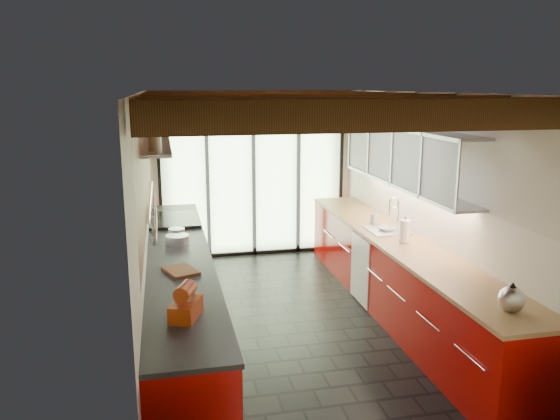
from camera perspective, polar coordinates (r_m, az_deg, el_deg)
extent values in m
plane|color=black|center=(6.43, 1.43, -11.69)|extent=(5.50, 5.50, 0.00)
plane|color=silver|center=(8.65, -2.82, 3.74)|extent=(3.20, 0.00, 3.20)
plane|color=silver|center=(3.52, 12.32, -10.37)|extent=(3.20, 0.00, 3.20)
plane|color=silver|center=(5.85, -13.93, -1.08)|extent=(0.00, 5.50, 5.50)
plane|color=silver|center=(6.56, 15.20, 0.35)|extent=(0.00, 5.50, 5.50)
plane|color=#472814|center=(5.85, 1.57, 12.17)|extent=(5.50, 5.50, 0.00)
cube|color=#593316|center=(3.71, 9.98, 9.72)|extent=(3.14, 0.14, 0.22)
cube|color=#593316|center=(4.55, 5.67, 10.40)|extent=(3.14, 0.14, 0.22)
cube|color=#593316|center=(5.41, 2.72, 10.83)|extent=(3.14, 0.14, 0.22)
cube|color=#593316|center=(6.29, 0.57, 11.13)|extent=(3.14, 0.14, 0.22)
cube|color=#593316|center=(7.17, -1.05, 11.34)|extent=(3.14, 0.14, 0.22)
cube|color=#593316|center=(8.05, -2.32, 11.50)|extent=(3.14, 0.14, 0.22)
cube|color=brown|center=(8.51, -2.86, 10.69)|extent=(3.14, 0.06, 0.50)
plane|color=brown|center=(5.92, -13.94, 5.74)|extent=(0.00, 4.90, 4.90)
plane|color=#C6EAAD|center=(8.68, -2.79, 2.26)|extent=(2.90, 0.00, 2.90)
cube|color=black|center=(8.55, -12.41, 1.81)|extent=(0.05, 0.04, 2.15)
cube|color=black|center=(9.01, 6.37, 2.59)|extent=(0.05, 0.04, 2.15)
cube|color=black|center=(8.63, -2.74, 2.20)|extent=(0.06, 0.05, 2.15)
cube|color=black|center=(8.50, -2.82, 9.34)|extent=(2.90, 0.05, 0.06)
cylinder|color=red|center=(8.47, -2.81, 10.68)|extent=(0.34, 0.04, 0.34)
cylinder|color=beige|center=(8.45, -2.79, 10.68)|extent=(0.28, 0.02, 0.28)
cube|color=#A10906|center=(6.10, -10.41, -8.80)|extent=(0.65, 5.00, 0.88)
cube|color=black|center=(5.95, -10.58, -4.68)|extent=(0.68, 5.00, 0.04)
cube|color=silver|center=(7.47, -10.81, -4.74)|extent=(0.66, 0.90, 0.90)
cube|color=black|center=(7.34, -10.97, -1.09)|extent=(0.65, 0.90, 0.06)
cube|color=#A10906|center=(6.66, 12.26, -7.01)|extent=(0.65, 5.00, 0.88)
cube|color=tan|center=(6.52, 12.45, -3.21)|extent=(0.68, 5.00, 0.04)
cube|color=white|center=(6.88, 8.37, -6.18)|extent=(0.02, 0.60, 0.84)
cube|color=silver|center=(6.86, 11.08, -2.11)|extent=(0.45, 0.52, 0.02)
cylinder|color=silver|center=(6.88, 12.25, -0.63)|extent=(0.02, 0.02, 0.34)
torus|color=silver|center=(6.82, 11.86, 0.73)|extent=(0.14, 0.02, 0.14)
plane|color=silver|center=(6.59, 11.65, 5.45)|extent=(0.00, 3.00, 3.00)
cube|color=#9EA0A5|center=(6.71, 12.85, 2.63)|extent=(0.34, 3.00, 0.03)
cube|color=#9EA0A5|center=(6.63, 13.14, 8.33)|extent=(0.34, 3.00, 0.03)
cylinder|color=silver|center=(6.10, -13.38, 1.16)|extent=(0.02, 2.20, 0.02)
cube|color=silver|center=(5.91, -12.84, 7.00)|extent=(0.28, 2.60, 0.03)
cylinder|color=silver|center=(5.26, -12.99, -2.68)|extent=(0.04, 0.18, 0.18)
cylinder|color=silver|center=(5.60, -12.96, -1.74)|extent=(0.04, 0.22, 0.22)
cylinder|color=silver|center=(5.94, -12.94, -0.90)|extent=(0.04, 0.26, 0.26)
cylinder|color=silver|center=(6.28, -12.92, -0.16)|extent=(0.04, 0.18, 0.18)
cube|color=#AF380E|center=(4.33, -9.81, -10.21)|extent=(0.29, 0.36, 0.14)
cylinder|color=#AF380E|center=(4.25, -9.88, -8.35)|extent=(0.19, 0.24, 0.13)
cylinder|color=silver|center=(4.36, -9.87, -9.37)|extent=(0.21, 0.21, 0.14)
cylinder|color=silver|center=(6.51, -10.75, -2.41)|extent=(0.25, 0.25, 0.12)
cylinder|color=silver|center=(6.29, -10.68, -3.05)|extent=(0.31, 0.31, 0.10)
cube|color=brown|center=(5.35, -10.33, -6.28)|extent=(0.37, 0.43, 0.03)
sphere|color=silver|center=(4.76, 23.05, -8.46)|extent=(0.28, 0.28, 0.21)
cone|color=black|center=(4.72, 23.18, -7.17)|extent=(0.10, 0.10, 0.06)
cylinder|color=silver|center=(4.84, 22.29, -7.91)|extent=(0.05, 0.08, 0.05)
cylinder|color=white|center=(6.37, 12.91, -2.21)|extent=(0.14, 0.14, 0.26)
cylinder|color=silver|center=(6.34, 12.98, -0.85)|extent=(0.03, 0.03, 0.05)
imported|color=silver|center=(7.18, 9.89, -0.68)|extent=(0.10, 0.10, 0.19)
imported|color=silver|center=(6.85, 11.08, -1.99)|extent=(0.24, 0.24, 0.05)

